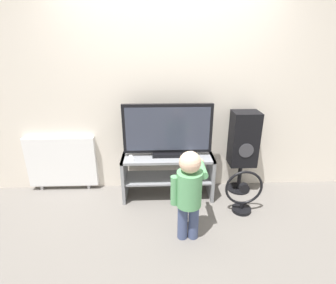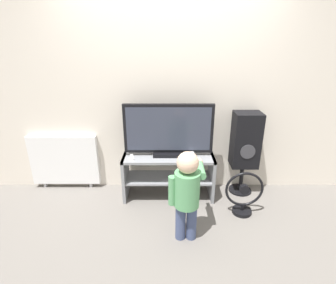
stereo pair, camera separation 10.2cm
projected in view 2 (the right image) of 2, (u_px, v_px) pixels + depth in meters
The scene contains 10 objects.
ground_plane at pixel (168, 204), 3.17m from camera, with size 16.00×16.00×0.00m, color slate.
wall_back at pixel (168, 89), 3.14m from camera, with size 10.00×0.06×2.60m.
tv_stand at pixel (168, 170), 3.22m from camera, with size 1.10×0.40×0.55m.
television at pixel (168, 131), 3.05m from camera, with size 1.05×0.20×0.63m.
game_console at pixel (192, 156), 3.06m from camera, with size 0.05×0.19×0.06m.
remote_primary at pixel (132, 157), 3.08m from camera, with size 0.07×0.13×0.03m.
child at pixel (187, 189), 2.45m from camera, with size 0.36×0.52×0.93m.
speaker_tower at pixel (245, 142), 3.20m from camera, with size 0.33×0.29×1.06m.
floor_fan at pixel (243, 195), 2.93m from camera, with size 0.43×0.22×0.52m.
radiator at pixel (64, 160), 3.40m from camera, with size 0.88×0.08×0.73m.
Camera 2 is at (-0.01, -2.67, 1.86)m, focal length 28.00 mm.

